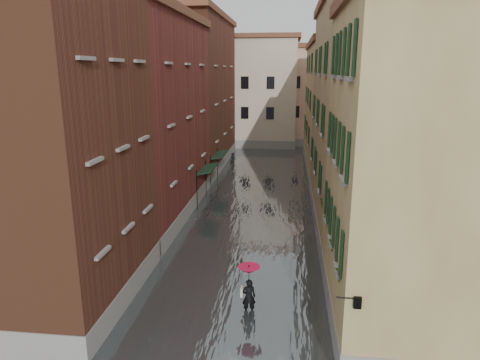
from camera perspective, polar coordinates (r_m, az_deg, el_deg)
The scene contains 16 objects.
ground at distance 19.82m, azimuth -0.82°, elevation -13.96°, with size 120.00×120.00×0.00m, color #515154.
floodwater at distance 31.77m, azimuth 2.18°, elevation -2.63°, with size 10.00×60.00×0.20m, color #4F5658.
building_left_near at distance 18.11m, azimuth -24.38°, elevation 3.85°, with size 6.00×8.00×13.00m, color brown.
building_left_mid at distance 28.05m, azimuth -12.89°, elevation 7.59°, with size 6.00×14.00×12.50m, color maroon.
building_left_far at distance 42.38m, azimuth -6.20°, elevation 11.10°, with size 6.00×16.00×14.00m, color brown.
building_right_near at distance 16.42m, azimuth 23.13°, elevation 0.32°, with size 6.00×8.00×11.50m, color olive.
building_right_mid at distance 26.87m, azimuth 16.82°, elevation 7.59°, with size 6.00×14.00×13.00m, color #99895D.
building_right_far at distance 41.72m, azimuth 13.21°, elevation 9.03°, with size 6.00×16.00×11.50m, color olive.
building_end_cream at distance 55.61m, azimuth 1.14°, elevation 11.44°, with size 12.00×9.00×13.00m, color beige.
building_end_pink at distance 57.51m, azimuth 10.46°, elevation 10.81°, with size 10.00×9.00×12.00m, color #CAA48E.
awning_near at distance 30.90m, azimuth -4.34°, elevation 1.41°, with size 1.09×3.33×2.80m.
awning_far at distance 36.01m, azimuth -2.76°, elevation 3.31°, with size 1.09×3.40×2.80m.
wall_lantern at distance 13.15m, azimuth 15.28°, elevation -15.35°, with size 0.71×0.22×0.35m.
window_planters at distance 17.50m, azimuth 12.30°, elevation -5.66°, with size 0.59×8.38×0.84m.
pedestrian_main at distance 17.23m, azimuth 1.17°, elevation -13.91°, with size 0.89×0.89×2.06m.
pedestrian_far at distance 42.76m, azimuth -0.94°, elevation 2.71°, with size 0.70×0.54×1.43m, color black.
Camera 1 is at (2.26, -17.28, 9.43)m, focal length 32.00 mm.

